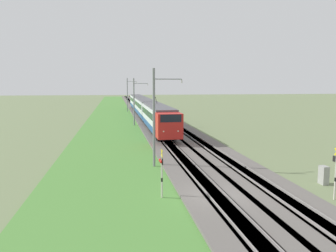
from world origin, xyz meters
TOP-DOWN VIEW (x-y plane):
  - ground_plane at (0.00, 0.00)m, footprint 400.00×400.00m
  - ballast_main at (50.00, 0.00)m, footprint 240.00×4.40m
  - ballast_adjacent at (50.00, -3.96)m, footprint 240.00×4.40m
  - track_main at (50.00, 0.00)m, footprint 240.00×1.57m
  - track_adjacent at (50.00, -3.96)m, footprint 240.00×1.57m
  - grass_verge at (50.00, 5.54)m, footprint 240.00×12.19m
  - passenger_train at (48.52, 0.00)m, footprint 63.17×3.01m
  - crossing_signal_near at (0.69, 3.33)m, footprint 0.70×0.23m
  - crossing_signal_far at (-1.12, -7.34)m, footprint 0.70×0.23m
  - catenary_mast_near at (8.59, 2.80)m, footprint 0.22×2.56m
  - catenary_mast_mid at (37.45, 2.79)m, footprint 0.22×2.56m
  - catenary_mast_far at (66.31, 2.80)m, footprint 0.22×2.56m
  - equipment_cabinet at (1.91, -8.65)m, footprint 0.67×0.47m

SIDE VIEW (x-z plane):
  - ground_plane at x=0.00m, z-range 0.00..0.00m
  - grass_verge at x=50.00m, z-range 0.00..0.12m
  - ballast_main at x=50.00m, z-range 0.00..0.30m
  - ballast_adjacent at x=50.00m, z-range 0.00..0.30m
  - track_main at x=50.00m, z-range -0.07..0.38m
  - track_adjacent at x=50.00m, z-range -0.07..0.38m
  - equipment_cabinet at x=1.91m, z-range 0.00..1.34m
  - crossing_signal_near at x=0.69m, z-range 0.34..3.53m
  - crossing_signal_far at x=-1.12m, z-range 0.36..3.63m
  - passenger_train at x=48.52m, z-range -0.15..5.06m
  - catenary_mast_mid at x=37.45m, z-range 0.14..8.31m
  - catenary_mast_near at x=8.59m, z-range 0.14..8.65m
  - catenary_mast_far at x=66.31m, z-range 0.14..8.87m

